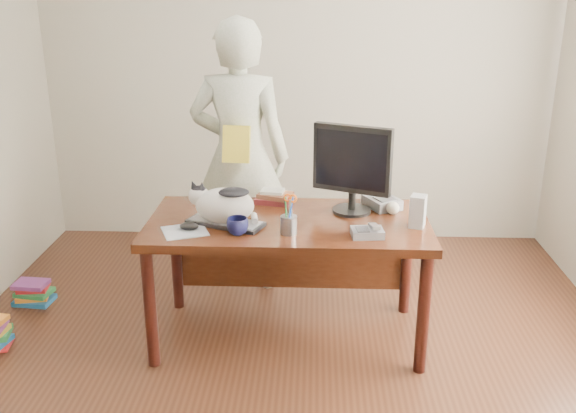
# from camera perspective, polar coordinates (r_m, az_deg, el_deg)

# --- Properties ---
(room) EXTENTS (4.50, 4.50, 4.50)m
(room) POSITION_cam_1_polar(r_m,az_deg,el_deg) (2.90, -0.47, 5.71)
(room) COLOR black
(room) RESTS_ON ground
(desk) EXTENTS (1.60, 0.80, 0.75)m
(desk) POSITION_cam_1_polar(r_m,az_deg,el_deg) (3.78, 0.08, -2.89)
(desk) COLOR black
(desk) RESTS_ON ground
(keyboard) EXTENTS (0.46, 0.31, 0.03)m
(keyboard) POSITION_cam_1_polar(r_m,az_deg,el_deg) (3.60, -5.58, -1.43)
(keyboard) COLOR black
(keyboard) RESTS_ON desk
(cat) EXTENTS (0.42, 0.31, 0.24)m
(cat) POSITION_cam_1_polar(r_m,az_deg,el_deg) (3.56, -5.85, 0.27)
(cat) COLOR silver
(cat) RESTS_ON keyboard
(monitor) EXTENTS (0.45, 0.30, 0.52)m
(monitor) POSITION_cam_1_polar(r_m,az_deg,el_deg) (3.69, 5.72, 3.73)
(monitor) COLOR black
(monitor) RESTS_ON desk
(pen_cup) EXTENTS (0.11, 0.11, 0.23)m
(pen_cup) POSITION_cam_1_polar(r_m,az_deg,el_deg) (3.44, 0.07, -1.44)
(pen_cup) COLOR gray
(pen_cup) RESTS_ON desk
(mousepad) EXTENTS (0.29, 0.28, 0.01)m
(mousepad) POSITION_cam_1_polar(r_m,az_deg,el_deg) (3.53, -9.16, -2.17)
(mousepad) COLOR #ACB1B9
(mousepad) RESTS_ON desk
(mouse) EXTENTS (0.12, 0.10, 0.04)m
(mouse) POSITION_cam_1_polar(r_m,az_deg,el_deg) (3.54, -8.80, -1.74)
(mouse) COLOR black
(mouse) RESTS_ON mousepad
(coffee_mug) EXTENTS (0.16, 0.16, 0.09)m
(coffee_mug) POSITION_cam_1_polar(r_m,az_deg,el_deg) (3.45, -4.50, -1.75)
(coffee_mug) COLOR black
(coffee_mug) RESTS_ON desk
(phone) EXTENTS (0.18, 0.15, 0.08)m
(phone) POSITION_cam_1_polar(r_m,az_deg,el_deg) (3.44, 7.12, -2.25)
(phone) COLOR slate
(phone) RESTS_ON desk
(speaker) EXTENTS (0.10, 0.11, 0.18)m
(speaker) POSITION_cam_1_polar(r_m,az_deg,el_deg) (3.60, 11.46, -0.41)
(speaker) COLOR #9E9EA0
(speaker) RESTS_ON desk
(baseball) EXTENTS (0.08, 0.08, 0.08)m
(baseball) POSITION_cam_1_polar(r_m,az_deg,el_deg) (3.78, 9.31, -0.13)
(baseball) COLOR white
(baseball) RESTS_ON desk
(book_stack) EXTENTS (0.24, 0.21, 0.08)m
(book_stack) POSITION_cam_1_polar(r_m,az_deg,el_deg) (3.93, -1.21, 0.84)
(book_stack) COLOR #4E1416
(book_stack) RESTS_ON desk
(calculator) EXTENTS (0.24, 0.27, 0.07)m
(calculator) POSITION_cam_1_polar(r_m,az_deg,el_deg) (3.89, 8.35, 0.39)
(calculator) COLOR slate
(calculator) RESTS_ON desk
(person) EXTENTS (0.71, 0.50, 1.84)m
(person) POSITION_cam_1_polar(r_m,az_deg,el_deg) (4.33, -4.29, 4.41)
(person) COLOR white
(person) RESTS_ON ground
(held_book) EXTENTS (0.18, 0.12, 0.24)m
(held_book) POSITION_cam_1_polar(r_m,az_deg,el_deg) (4.13, -4.61, 5.54)
(held_book) COLOR gold
(held_book) RESTS_ON person
(book_pile_b) EXTENTS (0.26, 0.20, 0.15)m
(book_pile_b) POSITION_cam_1_polar(r_m,az_deg,el_deg) (4.64, -21.70, -7.13)
(book_pile_b) COLOR #195997
(book_pile_b) RESTS_ON ground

